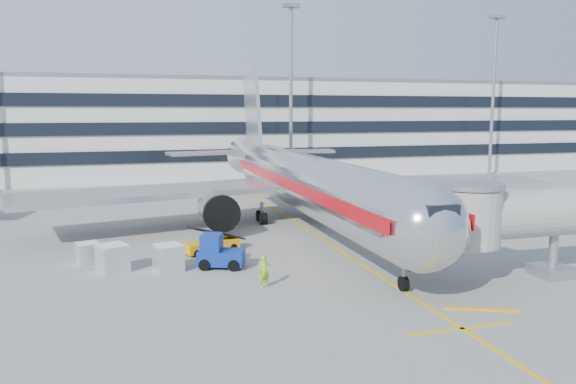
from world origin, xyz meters
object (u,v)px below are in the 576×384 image
object	(u,v)px
cargo_container_left	(113,258)
cargo_container_right	(88,253)
cargo_container_front	(168,258)
ramp_worker	(264,272)
main_jet	(302,180)
belt_loader	(211,244)
baggage_tug	(218,253)

from	to	relation	value
cargo_container_left	cargo_container_right	size ratio (longest dim) A/B	1.29
cargo_container_front	ramp_worker	size ratio (longest dim) A/B	1.03
cargo_container_right	cargo_container_front	world-z (taller)	cargo_container_front
main_jet	cargo_container_left	xyz separation A→B (m)	(-16.43, -10.75, -3.31)
belt_loader	ramp_worker	size ratio (longest dim) A/B	2.27
main_jet	cargo_container_front	size ratio (longest dim) A/B	24.90
ramp_worker	cargo_container_right	bearing A→B (deg)	123.61
belt_loader	ramp_worker	xyz separation A→B (m)	(1.80, -9.39, 0.39)
belt_loader	cargo_container_front	distance (m)	5.37
cargo_container_left	ramp_worker	distance (m)	10.65
baggage_tug	cargo_container_right	xyz separation A→B (m)	(-8.48, 3.39, -0.24)
belt_loader	cargo_container_front	bearing A→B (deg)	-129.82
belt_loader	cargo_container_right	bearing A→B (deg)	-174.47
baggage_tug	cargo_container_left	xyz separation A→B (m)	(-6.83, 0.90, -0.07)
cargo_container_left	main_jet	bearing A→B (deg)	33.19
baggage_tug	cargo_container_left	distance (m)	6.89
belt_loader	baggage_tug	world-z (taller)	baggage_tug
cargo_container_left	ramp_worker	world-z (taller)	ramp_worker
cargo_container_front	main_jet	bearing A→B (deg)	41.80
main_jet	baggage_tug	xyz separation A→B (m)	(-9.60, -11.65, -3.24)
cargo_container_front	ramp_worker	xyz separation A→B (m)	(5.23, -5.27, 0.10)
belt_loader	ramp_worker	distance (m)	9.57
main_jet	baggage_tug	bearing A→B (deg)	-129.50
cargo_container_left	baggage_tug	bearing A→B (deg)	-7.50
cargo_container_left	cargo_container_right	xyz separation A→B (m)	(-1.65, 2.49, -0.17)
baggage_tug	cargo_container_front	bearing A→B (deg)	178.14
cargo_container_right	cargo_container_left	bearing A→B (deg)	-56.45
cargo_container_right	cargo_container_front	size ratio (longest dim) A/B	0.86
baggage_tug	cargo_container_left	bearing A→B (deg)	172.50
belt_loader	cargo_container_left	distance (m)	7.72
cargo_container_left	cargo_container_front	xyz separation A→B (m)	(3.52, -0.79, -0.03)
main_jet	cargo_container_front	world-z (taller)	main_jet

